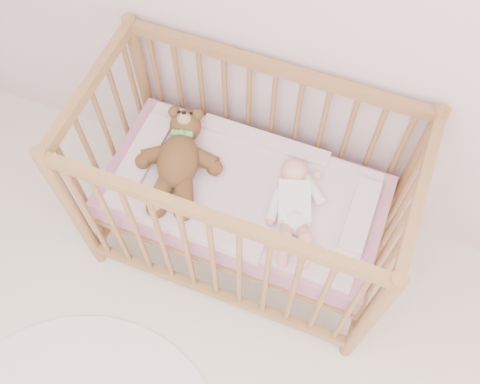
% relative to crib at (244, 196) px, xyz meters
% --- Properties ---
extents(crib, '(1.36, 0.76, 1.00)m').
position_rel_crib_xyz_m(crib, '(0.00, 0.00, 0.00)').
color(crib, '#A98047').
rests_on(crib, floor).
extents(mattress, '(1.22, 0.62, 0.13)m').
position_rel_crib_xyz_m(mattress, '(0.00, 0.00, -0.01)').
color(mattress, pink).
rests_on(mattress, crib).
extents(blanket, '(1.10, 0.58, 0.06)m').
position_rel_crib_xyz_m(blanket, '(-0.00, 0.00, 0.06)').
color(blanket, pink).
rests_on(blanket, mattress).
extents(baby, '(0.40, 0.56, 0.12)m').
position_rel_crib_xyz_m(baby, '(0.23, -0.02, 0.14)').
color(baby, white).
rests_on(baby, blanket).
extents(teddy_bear, '(0.53, 0.64, 0.16)m').
position_rel_crib_xyz_m(teddy_bear, '(-0.29, -0.02, 0.15)').
color(teddy_bear, brown).
rests_on(teddy_bear, blanket).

